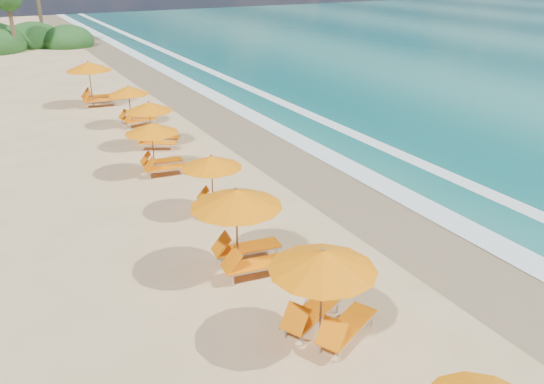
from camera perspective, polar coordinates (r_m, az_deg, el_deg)
name	(u,v)px	position (r m, az deg, el deg)	size (l,w,h in m)	color
ground	(272,225)	(18.59, 0.00, -3.41)	(160.00, 160.00, 0.00)	#D5B57D
wet_sand	(368,202)	(20.60, 9.86, -1.00)	(4.00, 160.00, 0.01)	#836E4E
surf_foam	(424,188)	(22.25, 15.39, 0.41)	(4.00, 160.00, 0.01)	white
station_3	(326,287)	(12.78, 5.57, -9.68)	(3.29, 3.28, 2.49)	olive
station_4	(244,224)	(15.41, -2.93, -3.30)	(3.01, 2.85, 2.59)	olive
station_5	(217,180)	(19.18, -5.70, 1.27)	(2.59, 2.48, 2.14)	olive
station_6	(157,144)	(23.13, -11.74, 4.84)	(2.55, 2.40, 2.22)	olive
station_7	(154,121)	(26.48, -12.08, 7.12)	(2.97, 2.97, 2.21)	olive
station_8	(133,103)	(30.38, -14.14, 8.91)	(2.46, 2.31, 2.17)	olive
station_9	(94,80)	(35.27, -17.86, 10.88)	(3.08, 2.90, 2.68)	olive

